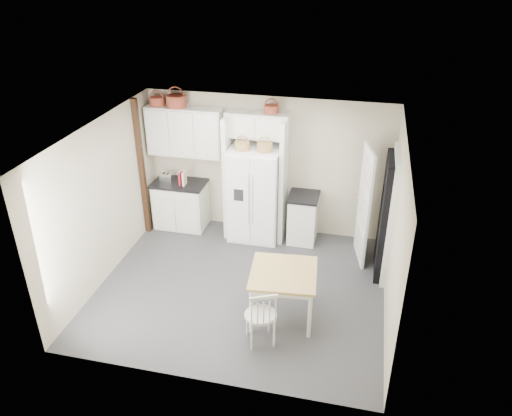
# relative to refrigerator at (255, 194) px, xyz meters

# --- Properties ---
(floor) EXTENTS (4.50, 4.50, 0.00)m
(floor) POSITION_rel_refrigerator_xyz_m (0.15, -1.64, -0.88)
(floor) COLOR #38383A
(floor) RESTS_ON ground
(ceiling) EXTENTS (4.50, 4.50, 0.00)m
(ceiling) POSITION_rel_refrigerator_xyz_m (0.15, -1.64, 1.72)
(ceiling) COLOR white
(ceiling) RESTS_ON wall_back
(wall_back) EXTENTS (4.50, 0.00, 4.50)m
(wall_back) POSITION_rel_refrigerator_xyz_m (0.15, 0.36, 0.42)
(wall_back) COLOR tan
(wall_back) RESTS_ON floor
(wall_left) EXTENTS (0.00, 4.00, 4.00)m
(wall_left) POSITION_rel_refrigerator_xyz_m (-2.10, -1.64, 0.42)
(wall_left) COLOR tan
(wall_left) RESTS_ON floor
(wall_right) EXTENTS (0.00, 4.00, 4.00)m
(wall_right) POSITION_rel_refrigerator_xyz_m (2.40, -1.64, 0.42)
(wall_right) COLOR tan
(wall_right) RESTS_ON floor
(refrigerator) EXTENTS (0.91, 0.73, 1.76)m
(refrigerator) POSITION_rel_refrigerator_xyz_m (0.00, 0.00, 0.00)
(refrigerator) COLOR white
(refrigerator) RESTS_ON floor
(base_cab_left) EXTENTS (0.96, 0.61, 0.89)m
(base_cab_left) POSITION_rel_refrigerator_xyz_m (-1.49, 0.06, -0.43)
(base_cab_left) COLOR silver
(base_cab_left) RESTS_ON floor
(base_cab_right) EXTENTS (0.50, 0.60, 0.88)m
(base_cab_right) POSITION_rel_refrigerator_xyz_m (0.89, 0.06, -0.44)
(base_cab_right) COLOR silver
(base_cab_right) RESTS_ON floor
(dining_table) EXTENTS (1.02, 1.02, 0.78)m
(dining_table) POSITION_rel_refrigerator_xyz_m (0.91, -2.17, -0.49)
(dining_table) COLOR olive
(dining_table) RESTS_ON floor
(windsor_chair) EXTENTS (0.57, 0.55, 0.91)m
(windsor_chair) POSITION_rel_refrigerator_xyz_m (0.71, -2.76, -0.42)
(windsor_chair) COLOR silver
(windsor_chair) RESTS_ON floor
(counter_left) EXTENTS (1.00, 0.65, 0.04)m
(counter_left) POSITION_rel_refrigerator_xyz_m (-1.49, 0.06, 0.03)
(counter_left) COLOR black
(counter_left) RESTS_ON base_cab_left
(counter_right) EXTENTS (0.54, 0.64, 0.04)m
(counter_right) POSITION_rel_refrigerator_xyz_m (0.89, 0.06, 0.02)
(counter_right) COLOR black
(counter_right) RESTS_ON base_cab_right
(toaster) EXTENTS (0.24, 0.15, 0.16)m
(toaster) POSITION_rel_refrigerator_xyz_m (-1.74, 0.06, 0.13)
(toaster) COLOR silver
(toaster) RESTS_ON counter_left
(cookbook_red) EXTENTS (0.04, 0.16, 0.24)m
(cookbook_red) POSITION_rel_refrigerator_xyz_m (-1.42, -0.02, 0.17)
(cookbook_red) COLOR #B01624
(cookbook_red) RESTS_ON counter_left
(cookbook_cream) EXTENTS (0.04, 0.18, 0.26)m
(cookbook_cream) POSITION_rel_refrigerator_xyz_m (-1.35, -0.02, 0.18)
(cookbook_cream) COLOR beige
(cookbook_cream) RESTS_ON counter_left
(basket_upper_a) EXTENTS (0.27, 0.27, 0.15)m
(basket_upper_a) POSITION_rel_refrigerator_xyz_m (-1.84, 0.19, 1.55)
(basket_upper_a) COLOR maroon
(basket_upper_a) RESTS_ON upper_cabinet
(basket_upper_b) EXTENTS (0.35, 0.35, 0.21)m
(basket_upper_b) POSITION_rel_refrigerator_xyz_m (-1.48, 0.19, 1.57)
(basket_upper_b) COLOR maroon
(basket_upper_b) RESTS_ON upper_cabinet
(basket_bridge_b) EXTENTS (0.25, 0.25, 0.14)m
(basket_bridge_b) POSITION_rel_refrigerator_xyz_m (0.24, 0.19, 1.54)
(basket_bridge_b) COLOR maroon
(basket_bridge_b) RESTS_ON bridge_cabinet
(basket_fridge_a) EXTENTS (0.26, 0.26, 0.14)m
(basket_fridge_a) POSITION_rel_refrigerator_xyz_m (-0.21, -0.10, 0.95)
(basket_fridge_a) COLOR olive
(basket_fridge_a) RESTS_ON refrigerator
(basket_fridge_b) EXTENTS (0.27, 0.27, 0.15)m
(basket_fridge_b) POSITION_rel_refrigerator_xyz_m (0.19, -0.10, 0.95)
(basket_fridge_b) COLOR olive
(basket_fridge_b) RESTS_ON refrigerator
(upper_cabinet) EXTENTS (1.40, 0.34, 0.90)m
(upper_cabinet) POSITION_rel_refrigerator_xyz_m (-1.35, 0.19, 1.02)
(upper_cabinet) COLOR silver
(upper_cabinet) RESTS_ON wall_back
(bridge_cabinet) EXTENTS (1.12, 0.34, 0.45)m
(bridge_cabinet) POSITION_rel_refrigerator_xyz_m (0.00, 0.19, 1.25)
(bridge_cabinet) COLOR silver
(bridge_cabinet) RESTS_ON wall_back
(fridge_panel_left) EXTENTS (0.08, 0.60, 2.30)m
(fridge_panel_left) POSITION_rel_refrigerator_xyz_m (-0.51, 0.06, 0.27)
(fridge_panel_left) COLOR silver
(fridge_panel_left) RESTS_ON floor
(fridge_panel_right) EXTENTS (0.08, 0.60, 2.30)m
(fridge_panel_right) POSITION_rel_refrigerator_xyz_m (0.51, 0.06, 0.27)
(fridge_panel_right) COLOR silver
(fridge_panel_right) RESTS_ON floor
(trim_post) EXTENTS (0.09, 0.09, 2.60)m
(trim_post) POSITION_rel_refrigerator_xyz_m (-2.05, -0.29, 0.42)
(trim_post) COLOR black
(trim_post) RESTS_ON floor
(doorway_void) EXTENTS (0.18, 0.85, 2.05)m
(doorway_void) POSITION_rel_refrigerator_xyz_m (2.31, -0.64, 0.15)
(doorway_void) COLOR black
(doorway_void) RESTS_ON floor
(door_slab) EXTENTS (0.21, 0.79, 2.05)m
(door_slab) POSITION_rel_refrigerator_xyz_m (1.95, -0.30, 0.15)
(door_slab) COLOR white
(door_slab) RESTS_ON floor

